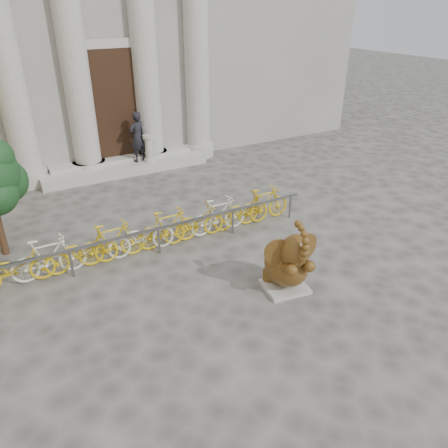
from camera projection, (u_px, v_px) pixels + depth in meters
ground at (275, 315)px, 8.78m from camera, size 80.00×80.00×0.00m
entrance_steps at (126, 167)px, 15.96m from camera, size 6.00×1.20×0.36m
elephant_statue at (287, 263)px, 9.27m from camera, size 1.20×1.41×1.82m
bike_rack at (154, 231)px, 10.88m from camera, size 8.46×0.53×1.00m
pedestrian at (137, 137)px, 15.62m from camera, size 0.77×0.65×1.81m
balustrade_post at (149, 149)px, 15.81m from camera, size 0.40×0.40×0.97m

